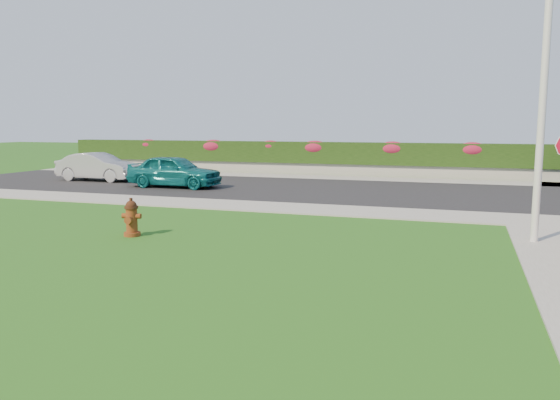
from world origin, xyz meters
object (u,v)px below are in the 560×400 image
(sedan_silver, at_px, (98,167))
(utility_pole, at_px, (543,100))
(fire_hydrant, at_px, (131,218))
(sedan_teal, at_px, (174,171))

(sedan_silver, height_order, utility_pole, utility_pole)
(fire_hydrant, height_order, utility_pole, utility_pole)
(fire_hydrant, distance_m, sedan_silver, 13.35)
(fire_hydrant, xyz_separation_m, sedan_silver, (-8.60, 10.21, 0.25))
(sedan_silver, bearing_deg, utility_pole, -114.66)
(fire_hydrant, relative_size, sedan_silver, 0.23)
(utility_pole, bearing_deg, fire_hydrant, -166.25)
(utility_pole, bearing_deg, sedan_teal, 151.90)
(fire_hydrant, bearing_deg, sedan_silver, 120.25)
(sedan_silver, bearing_deg, fire_hydrant, -139.75)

